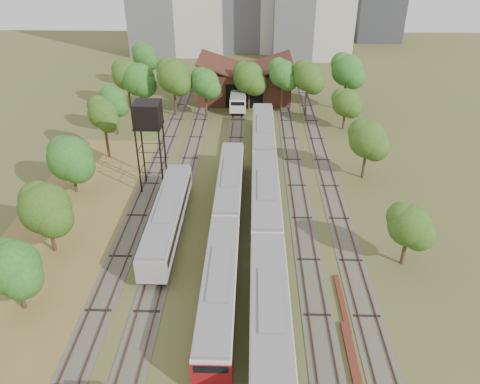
{
  "coord_description": "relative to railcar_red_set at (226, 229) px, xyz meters",
  "views": [
    {
      "loc": [
        0.5,
        -25.02,
        27.63
      ],
      "look_at": [
        -0.77,
        18.89,
        2.5
      ],
      "focal_mm": 35.0,
      "sensor_mm": 36.0,
      "label": 1
    }
  ],
  "objects": [
    {
      "name": "ground",
      "position": [
        2.0,
        -12.8,
        -1.82
      ],
      "size": [
        240.0,
        240.0,
        0.0
      ],
      "primitive_type": "plane",
      "color": "#475123",
      "rests_on": "ground"
    },
    {
      "name": "maintenance_shed",
      "position": [
        1.0,
        45.18,
        1.09
      ],
      "size": [
        16.45,
        11.55,
        7.58
      ],
      "color": "#371C14",
      "rests_on": "ground"
    },
    {
      "name": "tree_band_left",
      "position": [
        -17.92,
        13.97,
        3.42
      ],
      "size": [
        7.82,
        74.74,
        8.56
      ],
      "color": "#382616",
      "rests_on": "ground"
    },
    {
      "name": "railcar_red_set",
      "position": [
        0.0,
        0.0,
        0.0
      ],
      "size": [
        2.8,
        34.57,
        3.45
      ],
      "color": "black",
      "rests_on": "ground"
    },
    {
      "name": "railcar_green_set",
      "position": [
        4.0,
        5.51,
        0.18
      ],
      "size": [
        3.07,
        52.08,
        3.8
      ],
      "color": "black",
      "rests_on": "ground"
    },
    {
      "name": "rail_pile_far",
      "position": [
        10.2,
        -8.15,
        -1.71
      ],
      "size": [
        0.43,
        6.87,
        0.22
      ],
      "primitive_type": "cube",
      "color": "maroon",
      "rests_on": "ground"
    },
    {
      "name": "railcar_rear",
      "position": [
        0.0,
        43.14,
        -0.08
      ],
      "size": [
        2.67,
        16.08,
        3.29
      ],
      "color": "black",
      "rests_on": "ground"
    },
    {
      "name": "tree_band_right",
      "position": [
        16.53,
        15.34,
        2.79
      ],
      "size": [
        4.52,
        37.34,
        7.42
      ],
      "color": "#382616",
      "rests_on": "ground"
    },
    {
      "name": "old_grey_coach",
      "position": [
        -6.0,
        1.92,
        0.04
      ],
      "size": [
        2.77,
        18.0,
        3.42
      ],
      "color": "black",
      "rests_on": "ground"
    },
    {
      "name": "tracks",
      "position": [
        1.33,
        12.2,
        -1.78
      ],
      "size": [
        24.6,
        80.0,
        0.19
      ],
      "color": "#4C473D",
      "rests_on": "ground"
    },
    {
      "name": "dry_grass_patch",
      "position": [
        -16.0,
        -4.8,
        -1.8
      ],
      "size": [
        14.0,
        60.0,
        0.04
      ],
      "primitive_type": "cube",
      "color": "brown",
      "rests_on": "ground"
    },
    {
      "name": "rail_pile_near",
      "position": [
        10.0,
        -15.33,
        -1.67
      ],
      "size": [
        0.64,
        9.58,
        0.32
      ],
      "primitive_type": "cube",
      "color": "maroon",
      "rests_on": "ground"
    },
    {
      "name": "tree_band_far",
      "position": [
        -0.36,
        37.86,
        4.22
      ],
      "size": [
        39.92,
        8.79,
        9.44
      ],
      "color": "#382616",
      "rests_on": "ground"
    },
    {
      "name": "water_tower",
      "position": [
        -9.26,
        11.47,
        7.16
      ],
      "size": [
        3.08,
        3.08,
        10.66
      ],
      "color": "black",
      "rests_on": "ground"
    }
  ]
}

